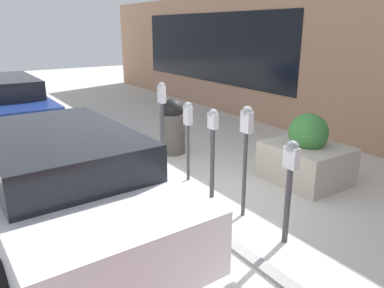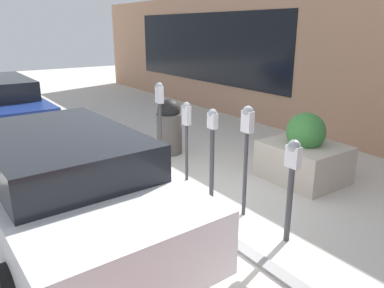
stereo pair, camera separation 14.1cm
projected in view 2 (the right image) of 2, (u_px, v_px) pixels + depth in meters
The scene contains 11 objects.
ground_plane at pixel (183, 205), 5.50m from camera, with size 40.00×40.00×0.00m, color beige.
curb_strip at pixel (178, 205), 5.45m from camera, with size 24.50×0.16×0.04m.
building_facade at pixel (369, 68), 7.43m from camera, with size 24.50×0.17×3.42m.
parking_meter_nearest at pixel (292, 173), 4.32m from camera, with size 0.18×0.15×1.29m.
parking_meter_second at pixel (247, 137), 4.88m from camera, with size 0.16×0.14×1.54m.
parking_meter_middle at pixel (212, 140), 5.50m from camera, with size 0.15×0.13×1.38m.
parking_meter_fourth at pixel (186, 125), 6.11m from camera, with size 0.15×0.12×1.35m.
parking_meter_farthest at pixel (160, 110), 6.63m from camera, with size 0.15×0.13×1.58m.
planter_box at pixel (304, 155), 6.29m from camera, with size 1.27×1.08×1.16m.
parked_car_middle at pixel (59, 180), 4.51m from camera, with size 4.54×1.89×1.36m.
trash_bin at pixel (169, 127), 7.60m from camera, with size 0.51×0.51×1.12m.
Camera 2 is at (-4.16, 2.75, 2.50)m, focal length 35.00 mm.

